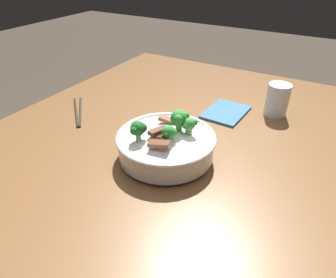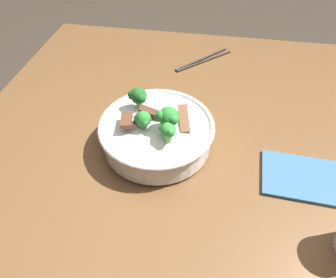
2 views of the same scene
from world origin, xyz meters
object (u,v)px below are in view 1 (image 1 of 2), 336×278
object	(u,v)px
chopsticks_pair	(78,111)
folded_napkin	(226,112)
drinking_glass	(277,102)
rice_bowl	(166,144)

from	to	relation	value
chopsticks_pair	folded_napkin	bearing A→B (deg)	119.26
drinking_glass	folded_napkin	distance (m)	0.17
chopsticks_pair	rice_bowl	bearing A→B (deg)	79.01
rice_bowl	chopsticks_pair	size ratio (longest dim) A/B	1.55
rice_bowl	chopsticks_pair	bearing A→B (deg)	-100.99
folded_napkin	drinking_glass	bearing A→B (deg)	116.80
drinking_glass	folded_napkin	xyz separation A→B (m)	(0.07, -0.14, -0.04)
rice_bowl	drinking_glass	world-z (taller)	rice_bowl
drinking_glass	chopsticks_pair	size ratio (longest dim) A/B	0.64
rice_bowl	drinking_glass	xyz separation A→B (m)	(-0.39, 0.19, 0.00)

